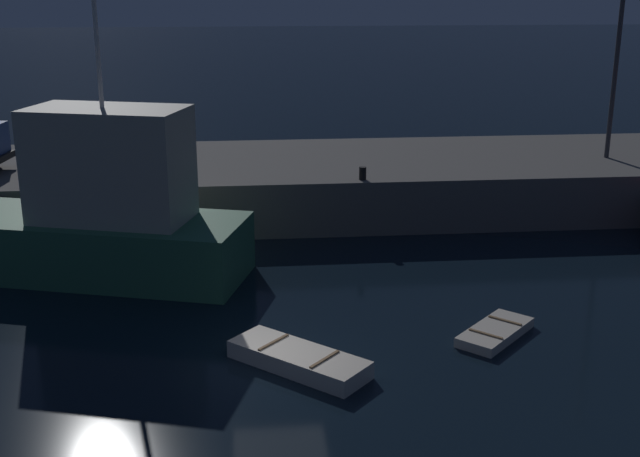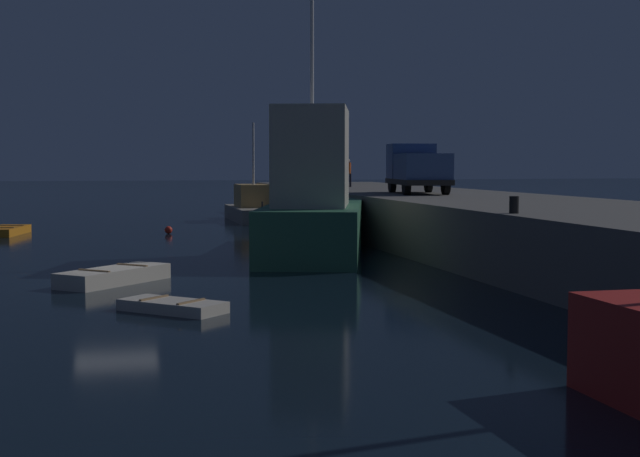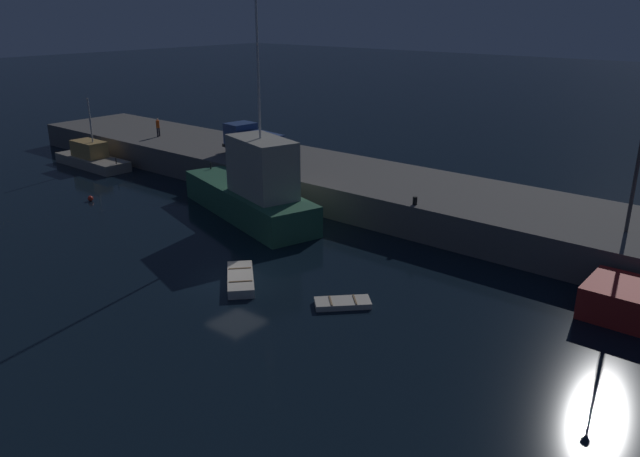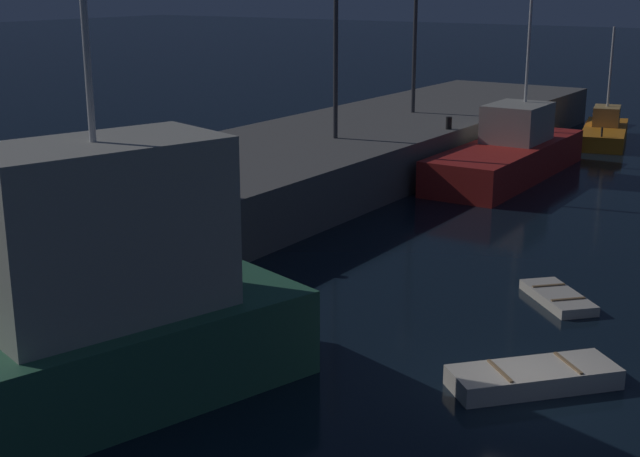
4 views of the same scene
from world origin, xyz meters
TOP-DOWN VIEW (x-y plane):
  - ground_plane at (0.00, 0.00)m, footprint 320.00×320.00m
  - pier_quay at (0.00, 15.35)m, footprint 78.79×9.01m
  - fishing_boat_blue at (-6.44, 7.74)m, footprint 13.41×7.16m
  - dinghy_orange_near at (6.12, 1.29)m, footprint 2.65×2.68m
  - rowboat_white_mid at (0.50, -0.05)m, footprint 3.69×3.52m
  - lamp_post_west at (15.03, 14.41)m, footprint 0.44×0.44m
  - bollard_west at (3.83, 11.37)m, footprint 0.28×0.28m

SIDE VIEW (x-z plane):
  - ground_plane at x=0.00m, z-range 0.00..0.00m
  - dinghy_orange_near at x=6.12m, z-range -0.02..0.30m
  - rowboat_white_mid at x=0.50m, z-range -0.02..0.49m
  - pier_quay at x=0.00m, z-range 0.00..2.15m
  - fishing_boat_blue at x=-6.44m, z-range -5.72..9.70m
  - bollard_west at x=3.83m, z-range 2.15..2.65m
  - lamp_post_west at x=15.03m, z-range 2.84..11.73m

